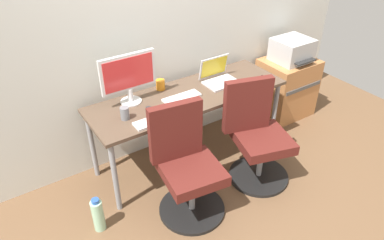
{
  "coord_description": "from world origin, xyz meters",
  "views": [
    {
      "loc": [
        -1.52,
        -2.35,
        2.27
      ],
      "look_at": [
        0.0,
        -0.05,
        0.46
      ],
      "focal_mm": 33.96,
      "sensor_mm": 36.0,
      "label": 1
    }
  ],
  "objects_px": {
    "open_laptop": "(218,76)",
    "coffee_mug": "(160,85)",
    "printer": "(292,50)",
    "office_chair_right": "(257,137)",
    "water_bottle_on_floor": "(98,215)",
    "side_cabinet": "(286,87)",
    "desktop_monitor": "(128,75)",
    "office_chair_left": "(187,167)"
  },
  "relations": [
    {
      "from": "open_laptop",
      "to": "coffee_mug",
      "type": "distance_m",
      "value": 0.55
    },
    {
      "from": "printer",
      "to": "open_laptop",
      "type": "bearing_deg",
      "value": -178.21
    },
    {
      "from": "office_chair_right",
      "to": "water_bottle_on_floor",
      "type": "relative_size",
      "value": 3.03
    },
    {
      "from": "printer",
      "to": "water_bottle_on_floor",
      "type": "bearing_deg",
      "value": -169.65
    },
    {
      "from": "side_cabinet",
      "to": "office_chair_right",
      "type": "bearing_deg",
      "value": -148.37
    },
    {
      "from": "desktop_monitor",
      "to": "side_cabinet",
      "type": "bearing_deg",
      "value": -2.31
    },
    {
      "from": "office_chair_right",
      "to": "open_laptop",
      "type": "height_order",
      "value": "office_chair_right"
    },
    {
      "from": "office_chair_left",
      "to": "office_chair_right",
      "type": "distance_m",
      "value": 0.72
    },
    {
      "from": "desktop_monitor",
      "to": "coffee_mug",
      "type": "height_order",
      "value": "desktop_monitor"
    },
    {
      "from": "printer",
      "to": "water_bottle_on_floor",
      "type": "distance_m",
      "value": 2.55
    },
    {
      "from": "office_chair_right",
      "to": "printer",
      "type": "height_order",
      "value": "office_chair_right"
    },
    {
      "from": "desktop_monitor",
      "to": "open_laptop",
      "type": "relative_size",
      "value": 1.55
    },
    {
      "from": "office_chair_left",
      "to": "coffee_mug",
      "type": "height_order",
      "value": "office_chair_left"
    },
    {
      "from": "office_chair_right",
      "to": "open_laptop",
      "type": "bearing_deg",
      "value": 88.64
    },
    {
      "from": "water_bottle_on_floor",
      "to": "open_laptop",
      "type": "relative_size",
      "value": 1.0
    },
    {
      "from": "open_laptop",
      "to": "printer",
      "type": "bearing_deg",
      "value": 1.79
    },
    {
      "from": "water_bottle_on_floor",
      "to": "coffee_mug",
      "type": "xyz_separation_m",
      "value": [
        0.9,
        0.58,
        0.6
      ]
    },
    {
      "from": "office_chair_left",
      "to": "open_laptop",
      "type": "bearing_deg",
      "value": 38.72
    },
    {
      "from": "open_laptop",
      "to": "desktop_monitor",
      "type": "bearing_deg",
      "value": 172.82
    },
    {
      "from": "office_chair_left",
      "to": "coffee_mug",
      "type": "relative_size",
      "value": 10.22
    },
    {
      "from": "office_chair_right",
      "to": "water_bottle_on_floor",
      "type": "xyz_separation_m",
      "value": [
        -1.41,
        0.18,
        -0.28
      ]
    },
    {
      "from": "water_bottle_on_floor",
      "to": "desktop_monitor",
      "type": "height_order",
      "value": "desktop_monitor"
    },
    {
      "from": "office_chair_right",
      "to": "water_bottle_on_floor",
      "type": "height_order",
      "value": "office_chair_right"
    },
    {
      "from": "printer",
      "to": "desktop_monitor",
      "type": "distance_m",
      "value": 1.85
    },
    {
      "from": "desktop_monitor",
      "to": "coffee_mug",
      "type": "distance_m",
      "value": 0.39
    },
    {
      "from": "desktop_monitor",
      "to": "water_bottle_on_floor",
      "type": "bearing_deg",
      "value": -138.28
    },
    {
      "from": "office_chair_left",
      "to": "desktop_monitor",
      "type": "height_order",
      "value": "desktop_monitor"
    },
    {
      "from": "water_bottle_on_floor",
      "to": "office_chair_right",
      "type": "bearing_deg",
      "value": -7.27
    },
    {
      "from": "office_chair_right",
      "to": "coffee_mug",
      "type": "bearing_deg",
      "value": 123.9
    },
    {
      "from": "water_bottle_on_floor",
      "to": "desktop_monitor",
      "type": "distance_m",
      "value": 1.12
    },
    {
      "from": "office_chair_right",
      "to": "side_cabinet",
      "type": "distance_m",
      "value": 1.19
    },
    {
      "from": "side_cabinet",
      "to": "office_chair_left",
      "type": "bearing_deg",
      "value": -160.27
    },
    {
      "from": "office_chair_right",
      "to": "desktop_monitor",
      "type": "bearing_deg",
      "value": 139.96
    },
    {
      "from": "office_chair_left",
      "to": "side_cabinet",
      "type": "relative_size",
      "value": 1.42
    },
    {
      "from": "water_bottle_on_floor",
      "to": "desktop_monitor",
      "type": "bearing_deg",
      "value": 41.72
    },
    {
      "from": "office_chair_right",
      "to": "side_cabinet",
      "type": "xyz_separation_m",
      "value": [
        1.01,
        0.62,
        -0.09
      ]
    },
    {
      "from": "printer",
      "to": "desktop_monitor",
      "type": "height_order",
      "value": "desktop_monitor"
    },
    {
      "from": "desktop_monitor",
      "to": "open_laptop",
      "type": "xyz_separation_m",
      "value": [
        0.85,
        -0.11,
        -0.19
      ]
    },
    {
      "from": "office_chair_left",
      "to": "open_laptop",
      "type": "xyz_separation_m",
      "value": [
        0.74,
        0.59,
        0.33
      ]
    },
    {
      "from": "printer",
      "to": "desktop_monitor",
      "type": "relative_size",
      "value": 0.83
    },
    {
      "from": "water_bottle_on_floor",
      "to": "side_cabinet",
      "type": "bearing_deg",
      "value": 10.37
    },
    {
      "from": "water_bottle_on_floor",
      "to": "coffee_mug",
      "type": "distance_m",
      "value": 1.23
    }
  ]
}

